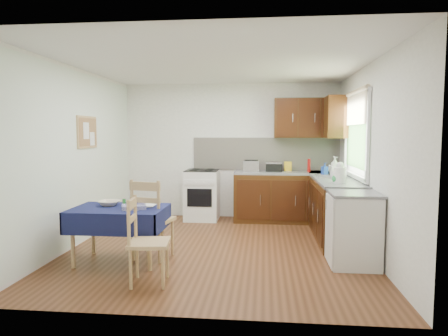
# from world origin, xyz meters

# --- Properties ---
(floor) EXTENTS (4.20, 4.20, 0.00)m
(floor) POSITION_xyz_m (0.00, 0.00, 0.00)
(floor) COLOR #4B2814
(floor) RESTS_ON ground
(ceiling) EXTENTS (4.00, 4.20, 0.02)m
(ceiling) POSITION_xyz_m (0.00, 0.00, 2.50)
(ceiling) COLOR white
(ceiling) RESTS_ON wall_back
(wall_back) EXTENTS (4.00, 0.02, 2.50)m
(wall_back) POSITION_xyz_m (0.00, 2.10, 1.25)
(wall_back) COLOR silver
(wall_back) RESTS_ON ground
(wall_front) EXTENTS (4.00, 0.02, 2.50)m
(wall_front) POSITION_xyz_m (0.00, -2.10, 1.25)
(wall_front) COLOR silver
(wall_front) RESTS_ON ground
(wall_left) EXTENTS (0.02, 4.20, 2.50)m
(wall_left) POSITION_xyz_m (-2.00, 0.00, 1.25)
(wall_left) COLOR white
(wall_left) RESTS_ON ground
(wall_right) EXTENTS (0.02, 4.20, 2.50)m
(wall_right) POSITION_xyz_m (2.00, 0.00, 1.25)
(wall_right) COLOR silver
(wall_right) RESTS_ON ground
(base_cabinets) EXTENTS (1.90, 2.30, 0.86)m
(base_cabinets) POSITION_xyz_m (1.36, 1.26, 0.43)
(base_cabinets) COLOR black
(base_cabinets) RESTS_ON ground
(worktop_back) EXTENTS (1.90, 0.60, 0.04)m
(worktop_back) POSITION_xyz_m (1.05, 1.80, 0.88)
(worktop_back) COLOR slate
(worktop_back) RESTS_ON base_cabinets
(worktop_right) EXTENTS (0.60, 1.70, 0.04)m
(worktop_right) POSITION_xyz_m (1.70, 0.65, 0.88)
(worktop_right) COLOR slate
(worktop_right) RESTS_ON base_cabinets
(worktop_corner) EXTENTS (0.60, 0.60, 0.04)m
(worktop_corner) POSITION_xyz_m (1.70, 1.80, 0.88)
(worktop_corner) COLOR slate
(worktop_corner) RESTS_ON base_cabinets
(splashback) EXTENTS (2.70, 0.02, 0.60)m
(splashback) POSITION_xyz_m (0.65, 2.08, 1.20)
(splashback) COLOR beige
(splashback) RESTS_ON wall_back
(upper_cabinets) EXTENTS (1.20, 0.85, 0.70)m
(upper_cabinets) POSITION_xyz_m (1.52, 1.80, 1.85)
(upper_cabinets) COLOR black
(upper_cabinets) RESTS_ON wall_back
(stove) EXTENTS (0.60, 0.61, 0.92)m
(stove) POSITION_xyz_m (-0.50, 1.80, 0.46)
(stove) COLOR white
(stove) RESTS_ON ground
(window) EXTENTS (0.04, 1.48, 1.26)m
(window) POSITION_xyz_m (1.97, 0.70, 1.65)
(window) COLOR #2A4E20
(window) RESTS_ON wall_right
(fridge) EXTENTS (0.58, 0.60, 0.89)m
(fridge) POSITION_xyz_m (1.70, -0.55, 0.44)
(fridge) COLOR white
(fridge) RESTS_ON ground
(corkboard) EXTENTS (0.04, 0.62, 0.47)m
(corkboard) POSITION_xyz_m (-1.97, 0.30, 1.60)
(corkboard) COLOR tan
(corkboard) RESTS_ON wall_left
(dining_table) EXTENTS (1.12, 0.76, 0.68)m
(dining_table) POSITION_xyz_m (-1.14, -0.70, 0.57)
(dining_table) COLOR #110F3F
(dining_table) RESTS_ON ground
(chair_far) EXTENTS (0.53, 0.53, 1.02)m
(chair_far) POSITION_xyz_m (-0.78, -0.54, 0.54)
(chair_far) COLOR tan
(chair_far) RESTS_ON ground
(chair_near) EXTENTS (0.45, 0.45, 0.92)m
(chair_near) POSITION_xyz_m (-0.61, -1.37, 0.49)
(chair_near) COLOR tan
(chair_near) RESTS_ON ground
(toaster) EXTENTS (0.28, 0.17, 0.21)m
(toaster) POSITION_xyz_m (0.40, 1.71, 1.00)
(toaster) COLOR #B6B6BA
(toaster) RESTS_ON worktop_back
(sandwich_press) EXTENTS (0.29, 0.25, 0.17)m
(sandwich_press) POSITION_xyz_m (0.80, 1.85, 0.98)
(sandwich_press) COLOR black
(sandwich_press) RESTS_ON worktop_back
(sauce_bottle) EXTENTS (0.05, 0.05, 0.23)m
(sauce_bottle) POSITION_xyz_m (1.41, 1.72, 1.02)
(sauce_bottle) COLOR #AC0E0D
(sauce_bottle) RESTS_ON worktop_back
(yellow_packet) EXTENTS (0.13, 0.09, 0.17)m
(yellow_packet) POSITION_xyz_m (1.06, 1.92, 0.98)
(yellow_packet) COLOR yellow
(yellow_packet) RESTS_ON worktop_back
(dish_rack) EXTENTS (0.40, 0.30, 0.19)m
(dish_rack) POSITION_xyz_m (1.67, 0.91, 0.92)
(dish_rack) COLOR gray
(dish_rack) RESTS_ON worktop_right
(kettle) EXTENTS (0.17, 0.17, 0.29)m
(kettle) POSITION_xyz_m (1.67, 0.26, 1.03)
(kettle) COLOR white
(kettle) RESTS_ON worktop_right
(cup) EXTENTS (0.13, 0.13, 0.09)m
(cup) POSITION_xyz_m (1.70, 1.68, 0.95)
(cup) COLOR silver
(cup) RESTS_ON worktop_back
(soap_bottle_a) EXTENTS (0.17, 0.17, 0.33)m
(soap_bottle_a) POSITION_xyz_m (1.70, 0.83, 1.06)
(soap_bottle_a) COLOR white
(soap_bottle_a) RESTS_ON worktop_right
(soap_bottle_b) EXTENTS (0.12, 0.12, 0.19)m
(soap_bottle_b) POSITION_xyz_m (1.63, 1.38, 1.00)
(soap_bottle_b) COLOR #1D43AD
(soap_bottle_b) RESTS_ON worktop_right
(soap_bottle_c) EXTENTS (0.16, 0.16, 0.16)m
(soap_bottle_c) POSITION_xyz_m (1.63, 0.26, 0.98)
(soap_bottle_c) COLOR #23833F
(soap_bottle_c) RESTS_ON worktop_right
(plate_bowl) EXTENTS (0.27, 0.27, 0.06)m
(plate_bowl) POSITION_xyz_m (-1.31, -0.58, 0.71)
(plate_bowl) COLOR beige
(plate_bowl) RESTS_ON dining_table
(book) EXTENTS (0.16, 0.22, 0.02)m
(book) POSITION_xyz_m (-0.88, -0.57, 0.69)
(book) COLOR white
(book) RESTS_ON dining_table
(spice_jar) EXTENTS (0.04, 0.04, 0.08)m
(spice_jar) POSITION_xyz_m (-1.12, -0.55, 0.72)
(spice_jar) COLOR #227F2C
(spice_jar) RESTS_ON dining_table
(tea_towel) EXTENTS (0.34, 0.31, 0.05)m
(tea_towel) POSITION_xyz_m (-0.93, -0.77, 0.70)
(tea_towel) COLOR navy
(tea_towel) RESTS_ON dining_table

